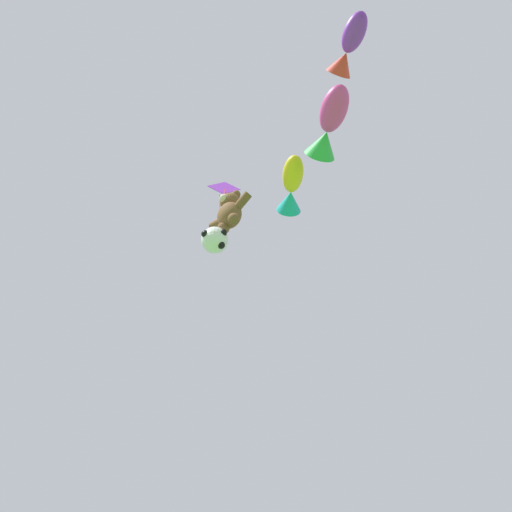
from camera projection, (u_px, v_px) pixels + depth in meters
The scene contains 6 objects.
teddy_bear_kite at pixel (230, 211), 14.67m from camera, with size 2.11×0.93×2.14m.
soccer_ball_kite at pixel (215, 240), 13.72m from camera, with size 1.03×1.03×0.95m.
fish_kite_goldfin at pixel (291, 188), 14.31m from camera, with size 2.16×2.06×0.91m.
fish_kite_magenta at pixel (328, 127), 12.45m from camera, with size 2.37×2.00×1.02m.
fish_kite_violet at pixel (348, 48), 11.62m from camera, with size 1.82×1.42×0.78m.
diamond_kite at pixel (224, 190), 17.77m from camera, with size 0.95×1.19×3.38m.
Camera 1 is at (5.58, -0.61, 1.39)m, focal length 28.00 mm.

